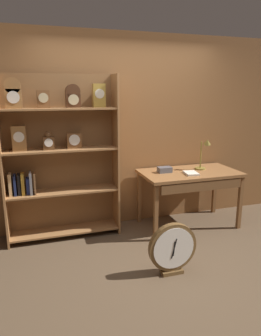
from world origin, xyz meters
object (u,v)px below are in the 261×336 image
(bookshelf, at_px, (57,154))
(workbench, at_px, (190,178))
(desk_lamp, at_px, (204,153))
(toolbox_small, at_px, (165,170))
(round_clock_large, at_px, (173,249))
(open_repair_manual, at_px, (191,173))

(bookshelf, xyz_separation_m, workbench, (1.74, -0.22, -0.39))
(desk_lamp, bearing_deg, workbench, -161.34)
(toolbox_small, bearing_deg, workbench, -14.57)
(desk_lamp, relative_size, toolbox_small, 2.44)
(workbench, relative_size, round_clock_large, 2.41)
(toolbox_small, bearing_deg, round_clock_large, -109.12)
(bookshelf, relative_size, toolbox_small, 11.28)
(bookshelf, height_order, desk_lamp, bookshelf)
(open_repair_manual, height_order, round_clock_large, open_repair_manual)
(desk_lamp, height_order, round_clock_large, desk_lamp)
(toolbox_small, relative_size, open_repair_manual, 0.83)
(bookshelf, height_order, round_clock_large, bookshelf)
(desk_lamp, bearing_deg, open_repair_manual, -147.47)
(bookshelf, relative_size, desk_lamp, 4.63)
(workbench, distance_m, round_clock_large, 1.33)
(bookshelf, xyz_separation_m, desk_lamp, (1.98, -0.14, -0.07))
(bookshelf, bearing_deg, open_repair_manual, -10.80)
(round_clock_large, bearing_deg, open_repair_manual, 53.53)
(workbench, relative_size, open_repair_manual, 6.06)
(bookshelf, bearing_deg, toolbox_small, -5.30)
(workbench, xyz_separation_m, desk_lamp, (0.24, 0.08, 0.32))
(open_repair_manual, bearing_deg, bookshelf, 177.23)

